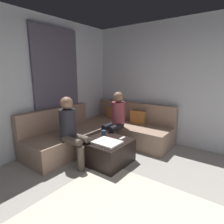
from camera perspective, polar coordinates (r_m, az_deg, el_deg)
name	(u,v)px	position (r m, az deg, el deg)	size (l,w,h in m)	color
wall_back	(221,86)	(4.18, 30.28, 6.94)	(6.00, 0.12, 2.70)	silver
curtain_panel	(57,89)	(4.17, -16.36, 6.74)	(0.06, 1.10, 2.50)	#595166
sectional_couch	(103,132)	(4.22, -2.91, -6.19)	(2.10, 2.55, 0.87)	#9E7F6B
ottoman	(107,151)	(3.44, -1.53, -11.92)	(0.76, 0.76, 0.42)	black
folded_blanket	(107,143)	(3.21, -1.48, -9.32)	(0.44, 0.36, 0.04)	white
coffee_mug	(104,133)	(3.60, -2.54, -6.36)	(0.08, 0.08, 0.10)	#334C72
game_remote	(122,138)	(3.42, 3.15, -8.04)	(0.05, 0.15, 0.02)	white
person_on_couch_back	(116,118)	(3.97, 1.11, -1.72)	(0.30, 0.60, 1.20)	black
person_on_couch_side	(71,128)	(3.32, -12.30, -4.88)	(0.60, 0.30, 1.20)	brown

